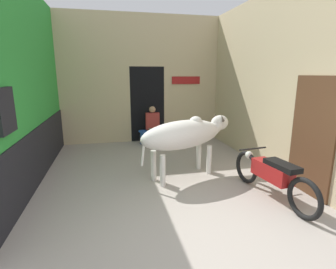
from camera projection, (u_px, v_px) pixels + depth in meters
name	position (u px, v px, depth m)	size (l,w,h in m)	color
ground_plane	(196.00, 243.00, 3.38)	(30.00, 30.00, 0.00)	#9E9389
wall_left_shopfront	(26.00, 87.00, 4.97)	(0.25, 5.40, 3.88)	green
wall_back_with_doorway	(143.00, 88.00, 8.37)	(4.90, 0.93, 3.88)	#C6B289
wall_right_with_door	(266.00, 83.00, 6.00)	(0.22, 5.40, 3.88)	#C6B289
cow	(186.00, 134.00, 5.40)	(2.25, 1.28, 1.27)	silver
motorcycle_near	(272.00, 175.00, 4.50)	(0.58, 2.06, 0.76)	black
shopkeeper_seated	(153.00, 125.00, 7.95)	(0.41, 0.33, 1.17)	brown
plastic_stool	(144.00, 137.00, 8.08)	(0.30, 0.30, 0.42)	#2856B2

